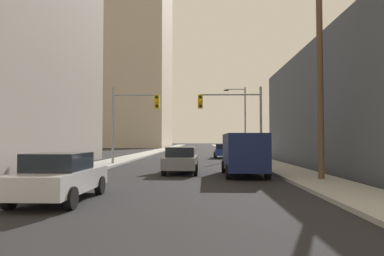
% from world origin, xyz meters
% --- Properties ---
extents(sidewalk_left, '(2.57, 160.00, 0.15)m').
position_xyz_m(sidewalk_left, '(-6.36, 50.00, 0.07)').
color(sidewalk_left, '#9E9E99').
rests_on(sidewalk_left, ground).
extents(sidewalk_right, '(2.57, 160.00, 0.15)m').
position_xyz_m(sidewalk_right, '(6.36, 50.00, 0.07)').
color(sidewalk_right, '#9E9E99').
rests_on(sidewalk_right, ground).
extents(cargo_van_navy, '(2.16, 5.24, 2.26)m').
position_xyz_m(cargo_van_navy, '(3.41, 15.67, 1.29)').
color(cargo_van_navy, '#141E4C').
rests_on(cargo_van_navy, ground).
extents(sedan_silver, '(1.95, 4.22, 1.52)m').
position_xyz_m(sedan_silver, '(-3.35, 7.87, 0.77)').
color(sedan_silver, '#B7BABF').
rests_on(sedan_silver, ground).
extents(sedan_grey, '(1.95, 4.25, 1.52)m').
position_xyz_m(sedan_grey, '(-0.05, 16.90, 0.77)').
color(sedan_grey, slate).
rests_on(sedan_grey, ground).
extents(sedan_blue, '(1.95, 4.23, 1.52)m').
position_xyz_m(sedan_blue, '(3.49, 33.81, 0.77)').
color(sedan_blue, navy).
rests_on(sedan_blue, ground).
extents(traffic_signal_near_left, '(3.67, 0.44, 6.00)m').
position_xyz_m(traffic_signal_near_left, '(-4.11, 23.10, 4.04)').
color(traffic_signal_near_left, gray).
rests_on(traffic_signal_near_left, ground).
extents(traffic_signal_near_right, '(4.89, 0.44, 6.00)m').
position_xyz_m(traffic_signal_near_right, '(3.54, 23.10, 4.09)').
color(traffic_signal_near_right, gray).
rests_on(traffic_signal_near_right, ground).
extents(utility_pole_right, '(2.20, 0.28, 10.28)m').
position_xyz_m(utility_pole_right, '(6.61, 12.95, 5.42)').
color(utility_pole_right, brown).
rests_on(utility_pole_right, ground).
extents(street_lamp_right, '(2.34, 0.32, 7.50)m').
position_xyz_m(street_lamp_right, '(5.40, 32.99, 4.53)').
color(street_lamp_right, gray).
rests_on(street_lamp_right, ground).
extents(building_left_far_tower, '(15.54, 29.59, 48.71)m').
position_xyz_m(building_left_far_tower, '(-16.07, 92.85, 24.35)').
color(building_left_far_tower, '#B7A893').
rests_on(building_left_far_tower, ground).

